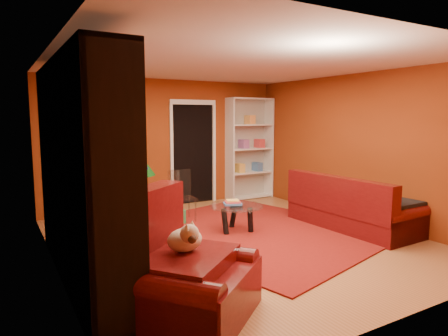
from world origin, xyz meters
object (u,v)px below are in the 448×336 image
rug (255,231)px  gift_box_teal (119,217)px  gift_box_green (177,217)px  dog (185,240)px  sofa (353,201)px  white_bookshelf (250,149)px  acrylic_chair (183,199)px  christmas_tree (131,167)px  coffee_table (236,218)px  gift_box_red (140,205)px  armchair (187,266)px  media_unit (79,172)px

rug → gift_box_teal: (-1.79, 1.50, 0.12)m
gift_box_teal → gift_box_green: (0.88, -0.44, -0.01)m
dog → sofa: 3.85m
rug → gift_box_teal: 2.34m
white_bookshelf → acrylic_chair: white_bookshelf is taller
christmas_tree → coffee_table: christmas_tree is taller
gift_box_red → armchair: 4.42m
coffee_table → white_bookshelf: bearing=51.9°
acrylic_chair → white_bookshelf: bearing=34.1°
armchair → acrylic_chair: 3.41m
rug → gift_box_teal: bearing=140.1°
sofa → gift_box_red: bearing=40.2°
coffee_table → acrylic_chair: bearing=114.2°
white_bookshelf → coffee_table: (-1.72, -2.20, -0.90)m
media_unit → white_bookshelf: size_ratio=1.37×
coffee_table → sofa: bearing=-22.9°
gift_box_red → white_bookshelf: bearing=-0.4°
dog → sofa: bearing=-19.3°
media_unit → dog: size_ratio=7.98×
christmas_tree → coffee_table: size_ratio=2.32×
media_unit → christmas_tree: media_unit is taller
dog → sofa: size_ratio=0.19×
gift_box_red → coffee_table: size_ratio=0.25×
acrylic_chair → rug: bearing=-50.6°
gift_box_teal → gift_box_green: 0.99m
rug → acrylic_chair: acrylic_chair is taller
gift_box_green → coffee_table: 1.14m
gift_box_teal → dog: dog is taller
media_unit → white_bookshelf: 5.10m
rug → dog: bearing=-138.0°
media_unit → gift_box_green: (1.87, 1.62, -1.10)m
sofa → media_unit: bearing=87.2°
white_bookshelf → rug: bearing=-121.9°
white_bookshelf → armchair: bearing=-129.8°
media_unit → acrylic_chair: bearing=40.4°
dog → acrylic_chair: (1.36, 3.05, -0.29)m
white_bookshelf → armchair: size_ratio=1.92×
gift_box_red → sofa: 4.01m
gift_box_green → sofa: sofa is taller
media_unit → gift_box_teal: 2.53m
christmas_tree → coffee_table: (1.21, -1.59, -0.74)m
media_unit → dog: (0.67, -1.34, -0.52)m
dog → acrylic_chair: 3.35m
white_bookshelf → sofa: white_bookshelf is taller
gift_box_green → dog: 3.25m
gift_box_red → sofa: bearing=-48.2°
christmas_tree → white_bookshelf: white_bookshelf is taller
gift_box_green → gift_box_red: size_ratio=1.15×
armchair → coffee_table: 2.79m
media_unit → sofa: media_unit is taller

